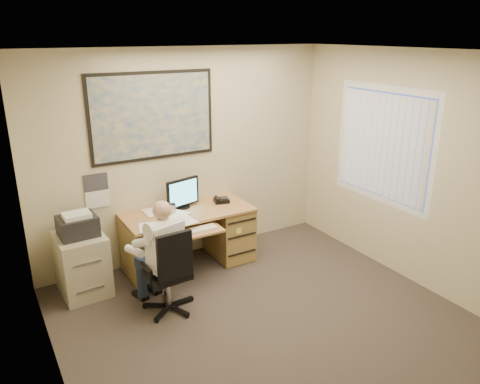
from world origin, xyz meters
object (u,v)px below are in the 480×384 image
filing_cabinet (82,259)px  office_chair (169,288)px  person (165,256)px  desk (212,228)px

filing_cabinet → office_chair: (0.71, -0.87, -0.14)m
person → desk: bearing=25.2°
filing_cabinet → person: bearing=-50.8°
desk → filing_cabinet: size_ratio=1.62×
desk → office_chair: desk is taller
filing_cabinet → office_chair: 1.13m
filing_cabinet → person: person is taller
desk → person: person is taller
person → filing_cabinet: bearing=116.9°
desk → office_chair: (-0.95, -0.87, -0.16)m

